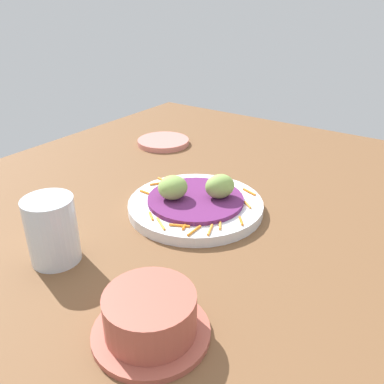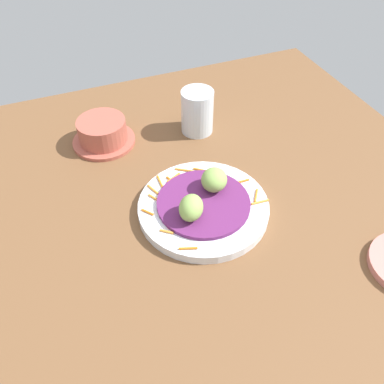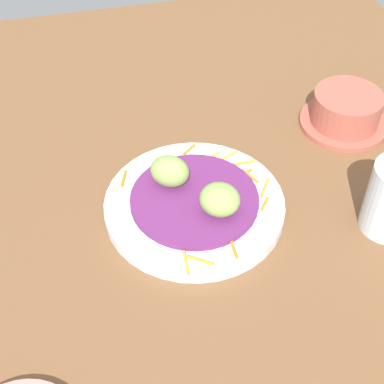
{
  "view_description": "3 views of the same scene",
  "coord_description": "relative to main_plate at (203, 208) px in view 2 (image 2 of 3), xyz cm",
  "views": [
    {
      "loc": [
        56.44,
        31.9,
        37.17
      ],
      "look_at": [
        3.7,
        -4.55,
        5.07
      ],
      "focal_mm": 37.75,
      "sensor_mm": 36.0,
      "label": 1
    },
    {
      "loc": [
        -42.08,
        17.37,
        57.36
      ],
      "look_at": [
        5.26,
        -1.56,
        6.68
      ],
      "focal_mm": 38.12,
      "sensor_mm": 36.0,
      "label": 2
    },
    {
      "loc": [
        -8.65,
        -54.16,
        58.41
      ],
      "look_at": [
        3.68,
        -4.4,
        6.67
      ],
      "focal_mm": 53.87,
      "sensor_mm": 36.0,
      "label": 3
    }
  ],
  "objects": [
    {
      "name": "table_surface",
      "position": [
        -4.25,
        3.39,
        -1.9
      ],
      "size": [
        110.0,
        110.0,
        2.0
      ],
      "primitive_type": "cube",
      "color": "brown",
      "rests_on": "ground"
    },
    {
      "name": "main_plate",
      "position": [
        0.0,
        0.0,
        0.0
      ],
      "size": [
        23.84,
        23.84,
        1.8
      ],
      "primitive_type": "cylinder",
      "color": "silver",
      "rests_on": "table_surface"
    },
    {
      "name": "cabbage_bed",
      "position": [
        0.0,
        0.0,
        1.28
      ],
      "size": [
        16.94,
        16.94,
        0.77
      ],
      "primitive_type": "cylinder",
      "color": "#60235B",
      "rests_on": "main_plate"
    },
    {
      "name": "carrot_garnish",
      "position": [
        3.28,
        0.99,
        1.1
      ],
      "size": [
        20.02,
        22.35,
        0.4
      ],
      "color": "orange",
      "rests_on": "main_plate"
    },
    {
      "name": "guac_scoop_left",
      "position": [
        2.48,
        -3.11,
        3.75
      ],
      "size": [
        6.92,
        6.78,
        4.16
      ],
      "primitive_type": "ellipsoid",
      "rotation": [
        0.0,
        0.0,
        4.15
      ],
      "color": "#84A851",
      "rests_on": "cabbage_bed"
    },
    {
      "name": "guac_scoop_center",
      "position": [
        -2.48,
        3.11,
        3.8
      ],
      "size": [
        6.66,
        6.34,
        4.26
      ],
      "primitive_type": "ellipsoid",
      "rotation": [
        0.0,
        0.0,
        5.7
      ],
      "color": "#84A851",
      "rests_on": "cabbage_bed"
    },
    {
      "name": "terracotta_bowl",
      "position": [
        26.96,
        12.22,
        1.7
      ],
      "size": [
        13.54,
        13.54,
        5.64
      ],
      "color": "#A85142",
      "rests_on": "table_surface"
    },
    {
      "name": "water_glass",
      "position": [
        23.61,
        -8.45,
        4.03
      ],
      "size": [
        7.12,
        7.12,
        9.86
      ],
      "primitive_type": "cylinder",
      "color": "silver",
      "rests_on": "table_surface"
    }
  ]
}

